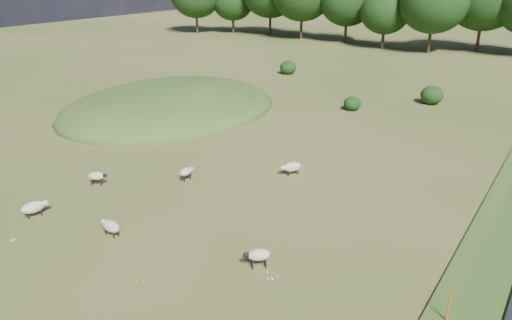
{
  "coord_description": "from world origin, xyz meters",
  "views": [
    {
      "loc": [
        16.6,
        -17.95,
        11.31
      ],
      "look_at": [
        2.0,
        4.0,
        1.0
      ],
      "focal_mm": 35.0,
      "sensor_mm": 36.0,
      "label": 1
    }
  ],
  "objects_px": {
    "sheep_2": "(34,207)",
    "sheep_5": "(258,255)",
    "sheep_1": "(186,172)",
    "sheep_0": "(292,167)",
    "sheep_4": "(97,176)",
    "marker_post": "(448,309)",
    "sheep_3": "(111,226)"
  },
  "relations": [
    {
      "from": "sheep_0",
      "to": "sheep_5",
      "type": "xyz_separation_m",
      "value": [
        3.62,
        -9.02,
        0.09
      ]
    },
    {
      "from": "sheep_2",
      "to": "sheep_1",
      "type": "bearing_deg",
      "value": -9.18
    },
    {
      "from": "sheep_2",
      "to": "sheep_3",
      "type": "relative_size",
      "value": 1.1
    },
    {
      "from": "sheep_3",
      "to": "sheep_4",
      "type": "distance_m",
      "value": 5.9
    },
    {
      "from": "sheep_4",
      "to": "sheep_1",
      "type": "bearing_deg",
      "value": 9.53
    },
    {
      "from": "sheep_1",
      "to": "sheep_5",
      "type": "relative_size",
      "value": 0.99
    },
    {
      "from": "marker_post",
      "to": "sheep_2",
      "type": "xyz_separation_m",
      "value": [
        -18.55,
        -3.01,
        -0.12
      ]
    },
    {
      "from": "sheep_5",
      "to": "sheep_4",
      "type": "bearing_deg",
      "value": -51.04
    },
    {
      "from": "sheep_0",
      "to": "sheep_3",
      "type": "height_order",
      "value": "sheep_0"
    },
    {
      "from": "sheep_3",
      "to": "sheep_1",
      "type": "bearing_deg",
      "value": -73.25
    },
    {
      "from": "sheep_4",
      "to": "sheep_2",
      "type": "bearing_deg",
      "value": -116.49
    },
    {
      "from": "sheep_3",
      "to": "sheep_0",
      "type": "bearing_deg",
      "value": -101.41
    },
    {
      "from": "sheep_0",
      "to": "sheep_1",
      "type": "xyz_separation_m",
      "value": [
        -4.53,
        -3.99,
        0.05
      ]
    },
    {
      "from": "sheep_1",
      "to": "sheep_4",
      "type": "xyz_separation_m",
      "value": [
        -3.64,
        -3.23,
        0.01
      ]
    },
    {
      "from": "sheep_2",
      "to": "sheep_4",
      "type": "distance_m",
      "value": 4.13
    },
    {
      "from": "sheep_1",
      "to": "sheep_3",
      "type": "xyz_separation_m",
      "value": [
        1.25,
        -6.53,
        -0.08
      ]
    },
    {
      "from": "marker_post",
      "to": "sheep_1",
      "type": "distance_m",
      "value": 15.9
    },
    {
      "from": "marker_post",
      "to": "sheep_5",
      "type": "relative_size",
      "value": 1.14
    },
    {
      "from": "marker_post",
      "to": "sheep_0",
      "type": "xyz_separation_m",
      "value": [
        -10.78,
        8.31,
        -0.13
      ]
    },
    {
      "from": "sheep_0",
      "to": "sheep_5",
      "type": "relative_size",
      "value": 1.23
    },
    {
      "from": "sheep_1",
      "to": "sheep_5",
      "type": "bearing_deg",
      "value": -118.4
    },
    {
      "from": "sheep_1",
      "to": "sheep_2",
      "type": "relative_size",
      "value": 0.76
    },
    {
      "from": "sheep_2",
      "to": "marker_post",
      "type": "bearing_deg",
      "value": -66.12
    },
    {
      "from": "marker_post",
      "to": "sheep_4",
      "type": "xyz_separation_m",
      "value": [
        -18.94,
        1.1,
        -0.07
      ]
    },
    {
      "from": "sheep_2",
      "to": "sheep_0",
      "type": "bearing_deg",
      "value": -19.8
    },
    {
      "from": "sheep_2",
      "to": "sheep_3",
      "type": "distance_m",
      "value": 4.57
    },
    {
      "from": "marker_post",
      "to": "sheep_4",
      "type": "height_order",
      "value": "marker_post"
    },
    {
      "from": "sheep_2",
      "to": "sheep_5",
      "type": "relative_size",
      "value": 1.29
    },
    {
      "from": "sheep_3",
      "to": "sheep_5",
      "type": "xyz_separation_m",
      "value": [
        6.9,
        1.5,
        0.12
      ]
    },
    {
      "from": "sheep_1",
      "to": "sheep_4",
      "type": "bearing_deg",
      "value": 134.82
    },
    {
      "from": "sheep_3",
      "to": "sheep_5",
      "type": "bearing_deg",
      "value": -161.8
    },
    {
      "from": "marker_post",
      "to": "sheep_5",
      "type": "distance_m",
      "value": 7.19
    }
  ]
}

